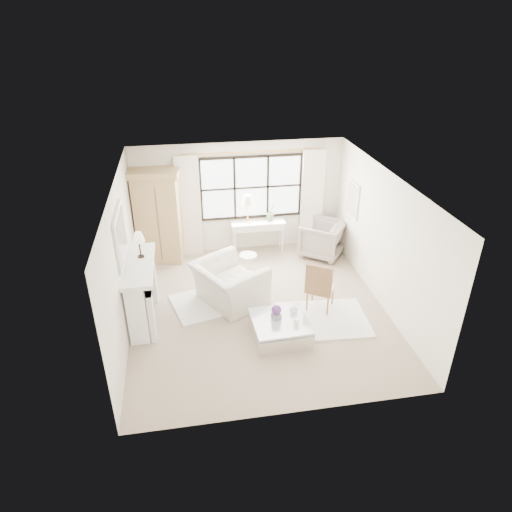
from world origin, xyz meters
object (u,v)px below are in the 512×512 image
object	(u,v)px
console_table	(258,236)
club_armchair	(229,284)
coffee_table	(280,329)
armoire	(158,216)

from	to	relation	value
console_table	club_armchair	distance (m)	2.36
console_table	coffee_table	size ratio (longest dim) A/B	1.26
armoire	console_table	size ratio (longest dim) A/B	1.72
armoire	club_armchair	distance (m)	2.62
coffee_table	club_armchair	bearing A→B (deg)	118.03
club_armchair	coffee_table	distance (m)	1.54
club_armchair	coffee_table	xyz separation A→B (m)	(0.77, -1.31, -0.25)
console_table	coffee_table	xyz separation A→B (m)	(-0.19, -3.47, -0.22)
armoire	club_armchair	xyz separation A→B (m)	(1.39, -2.11, -0.71)
club_armchair	coffee_table	bearing A→B (deg)	179.99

